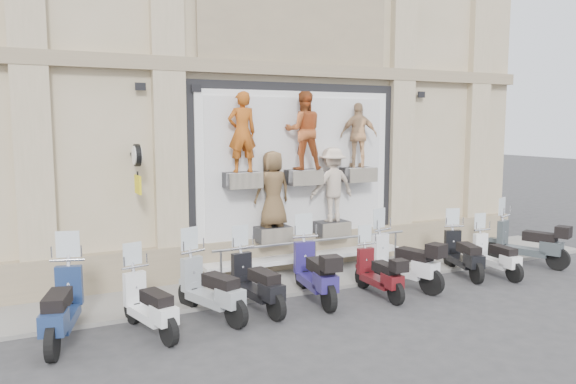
% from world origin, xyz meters
% --- Properties ---
extents(ground, '(90.00, 90.00, 0.00)m').
position_xyz_m(ground, '(0.00, 0.00, 0.00)').
color(ground, '#313133').
rests_on(ground, ground).
extents(sidewalk, '(16.00, 2.20, 0.08)m').
position_xyz_m(sidewalk, '(0.00, 2.10, 0.04)').
color(sidewalk, gray).
rests_on(sidewalk, ground).
extents(building, '(14.00, 8.60, 12.00)m').
position_xyz_m(building, '(0.00, 7.00, 6.00)').
color(building, '#BFAB8C').
rests_on(building, ground).
extents(shop_vitrine, '(5.60, 0.92, 4.30)m').
position_xyz_m(shop_vitrine, '(0.06, 2.73, 2.43)').
color(shop_vitrine, black).
rests_on(shop_vitrine, ground).
extents(guard_rail, '(5.06, 0.10, 0.93)m').
position_xyz_m(guard_rail, '(0.00, 2.00, 0.47)').
color(guard_rail, '#9EA0A5').
rests_on(guard_rail, ground).
extents(clock_sign_bracket, '(0.10, 0.80, 1.02)m').
position_xyz_m(clock_sign_bracket, '(-3.90, 2.47, 2.80)').
color(clock_sign_bracket, black).
rests_on(clock_sign_bracket, ground).
extents(scooter_a, '(1.18, 2.22, 1.73)m').
position_xyz_m(scooter_a, '(-5.58, 0.54, 0.87)').
color(scooter_a, navy).
rests_on(scooter_a, ground).
extents(scooter_b, '(0.96, 1.92, 1.50)m').
position_xyz_m(scooter_b, '(-4.22, 0.25, 0.75)').
color(scooter_b, silver).
rests_on(scooter_b, ground).
extents(scooter_c, '(1.17, 2.08, 1.62)m').
position_xyz_m(scooter_c, '(-3.02, 0.54, 0.81)').
color(scooter_c, gray).
rests_on(scooter_c, ground).
extents(scooter_d, '(0.80, 1.99, 1.57)m').
position_xyz_m(scooter_d, '(-2.09, 0.57, 0.79)').
color(scooter_d, black).
rests_on(scooter_d, ground).
extents(scooter_e, '(0.90, 2.14, 1.69)m').
position_xyz_m(scooter_e, '(-0.79, 0.60, 0.84)').
color(scooter_e, navy).
rests_on(scooter_e, ground).
extents(scooter_f, '(0.59, 1.76, 1.42)m').
position_xyz_m(scooter_f, '(0.54, 0.26, 0.71)').
color(scooter_f, '#4C0D11').
rests_on(scooter_f, ground).
extents(scooter_g, '(1.12, 2.16, 1.68)m').
position_xyz_m(scooter_g, '(1.38, 0.53, 0.84)').
color(scooter_g, silver).
rests_on(scooter_g, ground).
extents(scooter_h, '(1.08, 1.95, 1.53)m').
position_xyz_m(scooter_h, '(3.26, 0.66, 0.76)').
color(scooter_h, black).
rests_on(scooter_h, ground).
extents(scooter_i, '(0.66, 1.78, 1.41)m').
position_xyz_m(scooter_i, '(3.95, 0.33, 0.71)').
color(scooter_i, white).
rests_on(scooter_i, ground).
extents(scooter_j, '(1.33, 2.14, 1.68)m').
position_xyz_m(scooter_j, '(5.42, 0.68, 0.84)').
color(scooter_j, '#333B3F').
rests_on(scooter_j, ground).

